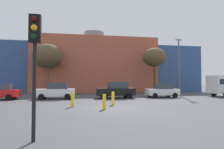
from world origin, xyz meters
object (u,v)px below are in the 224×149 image
(bare_tree_1, at_px, (154,58))
(bollard_yellow_2, at_px, (104,102))
(parked_car_2, at_px, (116,90))
(traffic_light_near_left, at_px, (35,48))
(bollard_yellow_1, at_px, (73,100))
(street_lamp, at_px, (179,63))
(parked_car_3, at_px, (163,91))
(parked_car_1, at_px, (56,91))
(bare_tree_0, at_px, (48,56))
(bollard_yellow_0, at_px, (113,98))

(bare_tree_1, height_order, bollard_yellow_2, bare_tree_1)
(parked_car_2, distance_m, bollard_yellow_2, 9.17)
(traffic_light_near_left, distance_m, bollard_yellow_2, 7.91)
(bollard_yellow_1, bearing_deg, street_lamp, 33.44)
(parked_car_2, height_order, parked_car_3, parked_car_2)
(traffic_light_near_left, bearing_deg, parked_car_2, 158.37)
(bare_tree_1, bearing_deg, parked_car_2, -137.14)
(parked_car_1, distance_m, parked_car_3, 12.54)
(parked_car_1, height_order, street_lamp, street_lamp)
(bare_tree_1, bearing_deg, bare_tree_0, 175.69)
(parked_car_3, bearing_deg, bare_tree_1, -105.02)
(bollard_yellow_0, height_order, bollard_yellow_2, bollard_yellow_0)
(parked_car_2, relative_size, bare_tree_0, 0.57)
(parked_car_1, bearing_deg, bollard_yellow_0, 128.91)
(parked_car_2, relative_size, bollard_yellow_2, 4.22)
(parked_car_3, relative_size, bare_tree_0, 0.50)
(street_lamp, bearing_deg, bare_tree_0, 160.38)
(parked_car_1, xyz_separation_m, parked_car_3, (12.54, 0.00, -0.06))
(parked_car_1, bearing_deg, street_lamp, -173.01)
(traffic_light_near_left, height_order, bare_tree_0, bare_tree_0)
(traffic_light_near_left, relative_size, bollard_yellow_0, 3.74)
(parked_car_2, distance_m, bare_tree_0, 13.23)
(parked_car_2, bearing_deg, street_lamp, -167.91)
(parked_car_3, height_order, bollard_yellow_0, parked_car_3)
(parked_car_3, xyz_separation_m, bare_tree_0, (-14.76, 8.38, 5.01))
(parked_car_1, xyz_separation_m, bollard_yellow_0, (5.25, -6.50, -0.36))
(traffic_light_near_left, relative_size, bare_tree_1, 0.55)
(parked_car_2, xyz_separation_m, bare_tree_0, (-8.99, 8.38, 4.90))
(traffic_light_near_left, bearing_deg, parked_car_1, -177.64)
(traffic_light_near_left, bearing_deg, parked_car_3, 142.14)
(bollard_yellow_1, bearing_deg, traffic_light_near_left, -96.41)
(parked_car_1, height_order, bollard_yellow_2, parked_car_1)
(bollard_yellow_0, bearing_deg, bollard_yellow_1, -168.05)
(parked_car_1, height_order, bollard_yellow_0, parked_car_1)
(parked_car_2, height_order, bare_tree_0, bare_tree_0)
(bare_tree_1, bearing_deg, parked_car_1, -153.77)
(bare_tree_1, bearing_deg, traffic_light_near_left, -120.45)
(parked_car_2, xyz_separation_m, bollard_yellow_2, (-2.55, -8.80, -0.42))
(parked_car_3, distance_m, traffic_light_near_left, 19.49)
(parked_car_1, relative_size, bare_tree_1, 0.57)
(bare_tree_0, distance_m, bollard_yellow_1, 16.97)
(parked_car_1, xyz_separation_m, bare_tree_1, (14.45, 7.12, 4.91))
(traffic_light_near_left, relative_size, bollard_yellow_2, 3.92)
(bare_tree_0, xyz_separation_m, bare_tree_1, (16.67, -1.26, -0.04))
(bare_tree_0, bearing_deg, parked_car_1, -75.17)
(parked_car_2, bearing_deg, bare_tree_1, -137.14)
(bollard_yellow_1, xyz_separation_m, street_lamp, (13.81, 9.12, 3.85))
(parked_car_1, relative_size, street_lamp, 0.54)
(parked_car_1, distance_m, traffic_light_near_left, 15.79)
(street_lamp, bearing_deg, bollard_yellow_1, -146.56)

